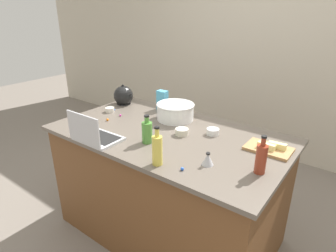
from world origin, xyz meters
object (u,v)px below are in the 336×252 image
(butter_stick_left, at_px, (267,146))
(candy_bag, at_px, (162,100))
(laptop, at_px, (94,135))
(ramekin_wide, at_px, (110,110))
(cutting_board, at_px, (268,149))
(mixing_bowl_large, at_px, (175,111))
(bottle_olive, at_px, (147,132))
(ramekin_small, at_px, (213,132))
(bottle_soy, at_px, (261,158))
(bottle_oil, at_px, (157,150))
(butter_stick_right, at_px, (277,146))
(ramekin_medium, at_px, (182,132))
(kitchen_timer, at_px, (208,159))
(kettle, at_px, (123,96))

(butter_stick_left, height_order, candy_bag, candy_bag)
(laptop, xyz_separation_m, ramekin_wide, (-0.36, 0.47, -0.03))
(cutting_board, bearing_deg, mixing_bowl_large, 173.90)
(mixing_bowl_large, distance_m, bottle_olive, 0.47)
(butter_stick_left, xyz_separation_m, ramekin_small, (-0.39, 0.02, -0.01))
(mixing_bowl_large, bearing_deg, bottle_soy, -24.38)
(mixing_bowl_large, distance_m, bottle_oil, 0.73)
(mixing_bowl_large, xyz_separation_m, bottle_olive, (0.10, -0.46, 0.01))
(bottle_olive, xyz_separation_m, butter_stick_left, (0.68, 0.35, -0.04))
(butter_stick_right, bearing_deg, laptop, -149.57)
(bottle_soy, xyz_separation_m, ramekin_medium, (-0.62, 0.16, -0.07))
(ramekin_wide, xyz_separation_m, candy_bag, (0.32, 0.33, 0.07))
(ramekin_medium, xyz_separation_m, candy_bag, (-0.45, 0.35, 0.06))
(bottle_soy, distance_m, butter_stick_left, 0.28)
(bottle_olive, bearing_deg, ramekin_wide, 158.04)
(bottle_olive, distance_m, cutting_board, 0.79)
(bottle_olive, height_order, bottle_oil, bottle_oil)
(bottle_soy, relative_size, cutting_board, 0.79)
(cutting_board, height_order, candy_bag, candy_bag)
(butter_stick_right, distance_m, ramekin_wide, 1.40)
(mixing_bowl_large, xyz_separation_m, kitchen_timer, (0.57, -0.48, -0.03))
(mixing_bowl_large, distance_m, butter_stick_right, 0.84)
(ramekin_wide, bearing_deg, kitchen_timer, -13.96)
(bottle_soy, height_order, kitchen_timer, bottle_soy)
(cutting_board, xyz_separation_m, butter_stick_right, (0.04, 0.02, 0.03))
(laptop, height_order, ramekin_small, laptop)
(bottle_oil, relative_size, butter_stick_right, 2.15)
(ramekin_small, relative_size, ramekin_wide, 1.14)
(mixing_bowl_large, relative_size, butter_stick_right, 2.77)
(butter_stick_left, height_order, butter_stick_right, same)
(ramekin_medium, height_order, candy_bag, candy_bag)
(mixing_bowl_large, distance_m, kettle, 0.62)
(ramekin_small, relative_size, kitchen_timer, 1.16)
(butter_stick_left, distance_m, kitchen_timer, 0.43)
(butter_stick_left, bearing_deg, ramekin_wide, -176.18)
(mixing_bowl_large, xyz_separation_m, bottle_oil, (0.33, -0.65, 0.02))
(butter_stick_right, bearing_deg, kettle, 176.12)
(laptop, xyz_separation_m, butter_stick_left, (0.98, 0.56, -0.01))
(butter_stick_left, xyz_separation_m, butter_stick_right, (0.05, 0.04, 0.00))
(mixing_bowl_large, relative_size, bottle_olive, 1.56)
(laptop, bearing_deg, bottle_oil, 2.21)
(candy_bag, bearing_deg, kettle, -166.06)
(kettle, distance_m, kitchen_timer, 1.29)
(bottle_olive, bearing_deg, butter_stick_right, 28.49)
(ramekin_medium, bearing_deg, kitchen_timer, -35.86)
(mixing_bowl_large, height_order, ramekin_medium, mixing_bowl_large)
(butter_stick_right, height_order, ramekin_small, butter_stick_right)
(bottle_olive, relative_size, candy_bag, 1.15)
(laptop, height_order, cutting_board, laptop)
(kitchen_timer, bearing_deg, laptop, -166.02)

